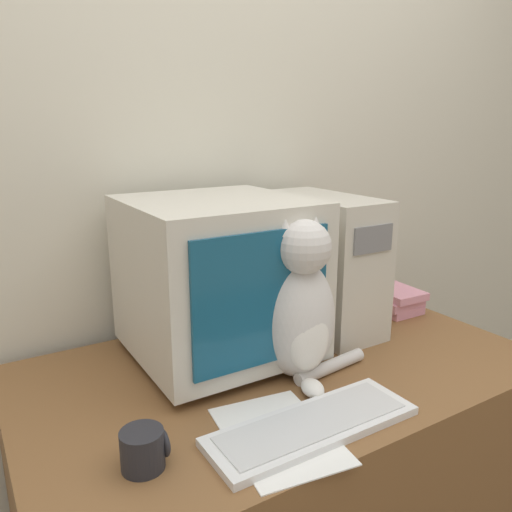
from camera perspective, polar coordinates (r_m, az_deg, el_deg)
The scene contains 10 objects.
wall_back at distance 1.63m, azimuth -6.18°, elevation 10.68°, with size 7.00×0.05×2.50m.
desk at distance 1.58m, azimuth 2.81°, elevation -24.36°, with size 1.35×0.80×0.74m.
crt_monitor at distance 1.35m, azimuth -4.36°, elevation -2.45°, with size 0.45×0.46×0.44m.
computer_tower at distance 1.57m, azimuth 7.59°, elevation -0.69°, with size 0.20×0.43×0.42m.
keyboard at distance 1.12m, azimuth 6.51°, elevation -18.66°, with size 0.47×0.16×0.02m.
cat at distance 1.25m, azimuth 5.01°, elevation -6.12°, with size 0.31×0.27×0.42m.
book_stack at distance 1.79m, azimuth 15.52°, elevation -4.82°, with size 0.15×0.19×0.08m.
pen at distance 1.11m, azimuth -0.41°, elevation -19.22°, with size 0.13×0.05×0.01m.
paper_sheet at distance 1.10m, azimuth 2.56°, elevation -19.76°, with size 0.25×0.32×0.00m.
mug at distance 1.02m, azimuth -12.71°, elevation -20.73°, with size 0.09×0.08×0.08m.
Camera 1 is at (-0.70, -0.61, 1.36)m, focal length 35.00 mm.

